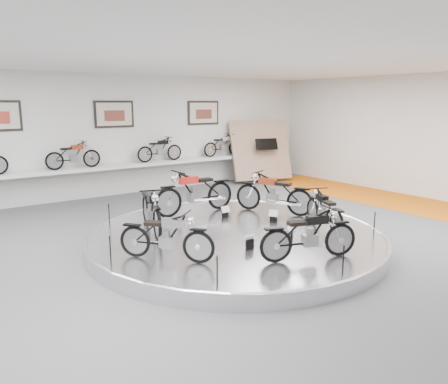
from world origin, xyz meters
TOP-DOWN VIEW (x-y plane):
  - floor at (0.00, 0.00)m, footprint 16.00×16.00m
  - ceiling at (0.00, 0.00)m, footprint 16.00×16.00m
  - wall_back at (0.00, 7.00)m, footprint 16.00×0.00m
  - wall_right at (8.00, 0.00)m, footprint 0.00×14.00m
  - orange_carpet_strip at (6.80, 0.00)m, footprint 2.40×12.60m
  - dado_band at (0.00, 6.98)m, footprint 15.68×0.04m
  - display_platform at (0.00, 0.30)m, footprint 6.40×6.40m
  - platform_rim at (0.00, 0.30)m, footprint 6.40×6.40m
  - shelf at (0.00, 6.70)m, footprint 11.00×0.55m
  - poster_center at (0.00, 6.96)m, footprint 1.35×0.06m
  - poster_right at (3.50, 6.96)m, footprint 1.35×0.06m
  - display_panel at (5.60, 6.10)m, footprint 2.56×1.52m
  - shelf_bike_b at (-1.50, 6.70)m, footprint 1.22×0.43m
  - shelf_bike_c at (1.50, 6.70)m, footprint 1.22×0.43m
  - shelf_bike_d at (4.20, 6.70)m, footprint 1.22×0.43m
  - bike_a at (1.79, 1.09)m, footprint 1.32×1.88m
  - bike_b at (0.14, 2.21)m, footprint 1.92×0.69m
  - bike_c at (-1.49, 1.37)m, footprint 1.08×1.85m
  - bike_d at (-2.07, -0.37)m, footprint 1.38×1.53m
  - bike_e at (0.03, -1.82)m, footprint 1.69×1.06m
  - bike_f at (1.72, -0.67)m, footprint 1.04×1.57m

SIDE VIEW (x-z plane):
  - floor at x=0.00m, z-range 0.00..0.00m
  - orange_carpet_strip at x=6.80m, z-range 0.00..0.01m
  - display_platform at x=0.00m, z-range 0.00..0.30m
  - platform_rim at x=0.00m, z-range 0.22..0.32m
  - dado_band at x=0.00m, z-range 0.00..1.10m
  - bike_f at x=1.72m, z-range 0.30..1.17m
  - bike_d at x=-2.07m, z-range 0.30..1.20m
  - bike_e at x=0.03m, z-range 0.30..1.24m
  - bike_c at x=-1.49m, z-range 0.30..1.33m
  - bike_a at x=1.79m, z-range 0.30..1.35m
  - bike_b at x=0.14m, z-range 0.30..1.43m
  - shelf at x=0.00m, z-range 0.95..1.05m
  - display_panel at x=5.60m, z-range 0.10..2.40m
  - shelf_bike_b at x=-1.50m, z-range 1.05..1.78m
  - shelf_bike_c at x=1.50m, z-range 1.05..1.78m
  - shelf_bike_d at x=4.20m, z-range 1.05..1.78m
  - wall_back at x=0.00m, z-range -6.00..10.00m
  - wall_right at x=8.00m, z-range -5.00..9.00m
  - poster_center at x=0.00m, z-range 2.26..3.14m
  - poster_right at x=3.50m, z-range 2.26..3.14m
  - ceiling at x=0.00m, z-range 4.00..4.00m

